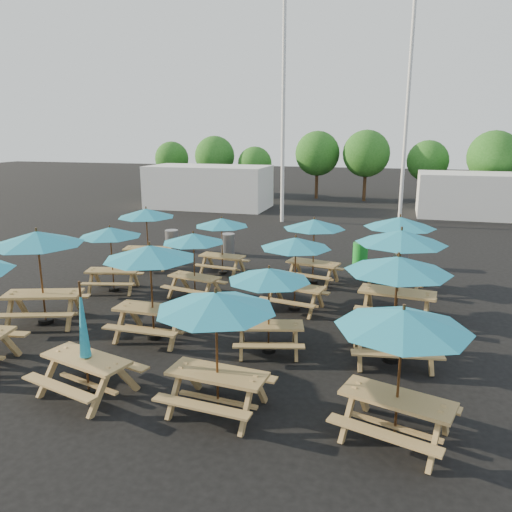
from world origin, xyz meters
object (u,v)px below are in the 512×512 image
(picnic_unit_1, at_px, (38,243))
(picnic_unit_8, at_px, (216,308))
(picnic_unit_5, at_px, (150,257))
(picnic_unit_9, at_px, (269,279))
(waste_bin_3, at_px, (401,256))
(waste_bin_1, at_px, (228,244))
(picnic_unit_2, at_px, (110,235))
(picnic_unit_4, at_px, (85,349))
(picnic_unit_14, at_px, (401,242))
(picnic_unit_6, at_px, (193,241))
(waste_bin_2, at_px, (360,254))
(picnic_unit_11, at_px, (314,227))
(picnic_unit_12, at_px, (403,326))
(picnic_unit_10, at_px, (296,247))
(waste_bin_0, at_px, (172,240))
(picnic_unit_15, at_px, (400,226))
(picnic_unit_7, at_px, (222,225))
(picnic_unit_3, at_px, (146,216))
(picnic_unit_13, at_px, (398,270))

(picnic_unit_1, distance_m, picnic_unit_8, 6.62)
(picnic_unit_5, bearing_deg, picnic_unit_9, 0.53)
(waste_bin_3, bearing_deg, waste_bin_1, 179.18)
(picnic_unit_2, xyz_separation_m, picnic_unit_4, (3.06, -5.95, -0.88))
(picnic_unit_14, xyz_separation_m, waste_bin_3, (0.11, 5.73, -1.76))
(picnic_unit_6, height_order, waste_bin_2, picnic_unit_6)
(picnic_unit_11, distance_m, picnic_unit_12, 8.90)
(picnic_unit_5, distance_m, picnic_unit_10, 4.21)
(picnic_unit_1, xyz_separation_m, picnic_unit_6, (3.04, 3.13, -0.43))
(picnic_unit_14, bearing_deg, picnic_unit_1, -156.53)
(waste_bin_2, xyz_separation_m, waste_bin_3, (1.50, 0.15, 0.00))
(picnic_unit_14, bearing_deg, waste_bin_0, 154.61)
(picnic_unit_9, height_order, waste_bin_2, picnic_unit_9)
(picnic_unit_1, xyz_separation_m, picnic_unit_14, (9.09, 2.74, -0.00))
(waste_bin_1, bearing_deg, waste_bin_0, 178.08)
(picnic_unit_4, relative_size, picnic_unit_10, 0.98)
(picnic_unit_2, xyz_separation_m, picnic_unit_9, (5.99, -3.10, -0.06))
(picnic_unit_14, height_order, waste_bin_3, picnic_unit_14)
(picnic_unit_2, xyz_separation_m, picnic_unit_15, (8.80, 2.64, 0.27))
(picnic_unit_1, distance_m, picnic_unit_7, 6.58)
(picnic_unit_6, bearing_deg, waste_bin_1, 109.67)
(picnic_unit_2, distance_m, picnic_unit_9, 6.74)
(picnic_unit_4, relative_size, picnic_unit_9, 0.99)
(picnic_unit_7, height_order, waste_bin_1, picnic_unit_7)
(picnic_unit_10, height_order, waste_bin_3, picnic_unit_10)
(picnic_unit_6, bearing_deg, picnic_unit_5, -74.19)
(picnic_unit_9, distance_m, picnic_unit_14, 4.05)
(picnic_unit_1, relative_size, picnic_unit_9, 1.29)
(picnic_unit_4, distance_m, picnic_unit_7, 8.86)
(picnic_unit_10, relative_size, waste_bin_2, 2.59)
(picnic_unit_5, relative_size, picnic_unit_6, 1.06)
(picnic_unit_1, height_order, waste_bin_1, picnic_unit_1)
(picnic_unit_1, distance_m, picnic_unit_4, 4.62)
(picnic_unit_3, height_order, picnic_unit_15, picnic_unit_15)
(picnic_unit_1, relative_size, picnic_unit_2, 1.26)
(picnic_unit_10, bearing_deg, picnic_unit_4, -106.20)
(picnic_unit_7, bearing_deg, picnic_unit_13, -37.32)
(picnic_unit_2, distance_m, waste_bin_2, 9.25)
(picnic_unit_6, bearing_deg, picnic_unit_7, 102.80)
(picnic_unit_4, relative_size, picnic_unit_7, 1.10)
(picnic_unit_1, height_order, waste_bin_3, picnic_unit_1)
(picnic_unit_7, bearing_deg, waste_bin_1, 110.69)
(picnic_unit_5, xyz_separation_m, waste_bin_2, (4.42, 8.42, -1.63))
(picnic_unit_15, bearing_deg, picnic_unit_4, -111.64)
(picnic_unit_2, distance_m, picnic_unit_14, 8.85)
(picnic_unit_9, xyz_separation_m, waste_bin_0, (-6.57, 8.76, -1.33))
(picnic_unit_1, distance_m, picnic_unit_12, 9.57)
(waste_bin_1, bearing_deg, picnic_unit_11, -36.04)
(picnic_unit_6, xyz_separation_m, waste_bin_0, (-3.37, 5.52, -1.33))
(picnic_unit_7, bearing_deg, waste_bin_0, 145.64)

